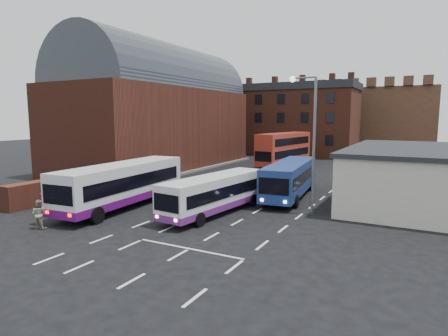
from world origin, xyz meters
The scene contains 13 objects.
ground centered at (0.00, 0.00, 0.00)m, with size 180.00×180.00×0.00m, color black.
railway_station centered at (-15.50, 21.00, 7.64)m, with size 12.00×28.00×16.00m.
forecourt_wall centered at (-10.20, 2.00, 0.90)m, with size 1.20×10.00×1.80m, color #602B1E.
cream_building centered at (15.00, 14.00, 2.16)m, with size 10.40×16.40×4.25m.
brick_terrace centered at (-6.00, 46.00, 5.50)m, with size 22.00×10.00×11.00m, color brown.
castle_keep centered at (6.00, 66.00, 6.00)m, with size 22.00×22.00×12.00m, color brown.
bus_white_outbound centered at (-4.08, 2.09, 1.88)m, with size 3.56×11.82×3.18m.
bus_white_inbound centered at (2.70, 3.62, 1.53)m, with size 3.23×9.67×2.59m.
bus_blue centered at (5.56, 11.02, 1.70)m, with size 3.53×10.77×2.88m.
bus_red_double centered at (-1.29, 29.27, 2.37)m, with size 3.95×11.40×4.47m.
street_lamp centered at (8.28, 6.49, 5.57)m, with size 1.88×0.41×9.23m.
pedestrian_red centered at (-7.67, -1.90, 0.72)m, with size 0.53×0.34×1.44m, color maroon.
pedestrian_beige centered at (-4.68, -4.29, 0.87)m, with size 0.85×0.66×1.74m, color #9E977F.
Camera 1 is at (14.97, -18.00, 6.50)m, focal length 30.00 mm.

